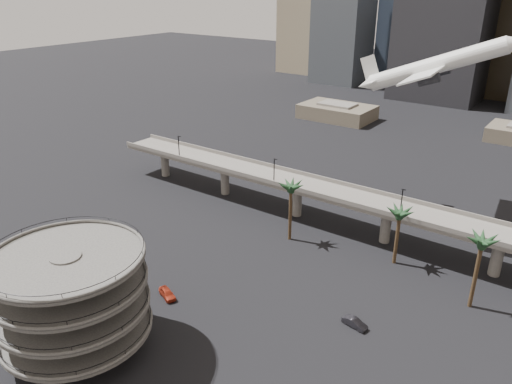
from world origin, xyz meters
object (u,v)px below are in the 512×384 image
Objects in this scene: car_b at (355,323)px; car_a at (167,293)px; overpass at (340,198)px; parking_ramp at (72,294)px; airborne_jet at (434,66)px.

car_a is at bearing 120.92° from car_b.
overpass is 28.62× the size of car_a.
parking_ramp reaches higher than car_b.
overpass reaches higher than car_a.
airborne_jet is (10.98, 18.30, 27.21)m from overpass.
overpass is at bearing -127.05° from airborne_jet.
car_b is (31.41, 29.35, -9.12)m from parking_ramp.
car_b is (30.29, 12.16, -0.06)m from car_a.
overpass reaches higher than car_b.
overpass is at bearing 40.90° from car_b.
airborne_jet is (23.98, 77.30, 24.72)m from parking_ramp.
car_a is (-22.87, -60.10, -33.78)m from airborne_jet.
car_b is at bearing -46.35° from car_a.
airborne_jet is 72.64m from car_a.
parking_ramp is 4.89× the size of car_a.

